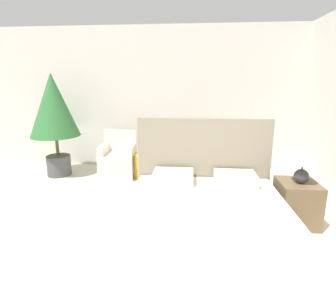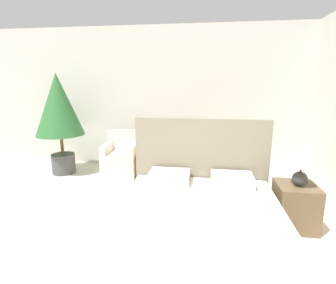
# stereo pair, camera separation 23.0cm
# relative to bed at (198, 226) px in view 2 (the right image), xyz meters

# --- Properties ---
(wall_back) EXTENTS (10.00, 0.06, 2.90)m
(wall_back) POSITION_rel_bed_xyz_m (-0.62, 2.92, 1.16)
(wall_back) COLOR silver
(wall_back) RESTS_ON ground_plane
(bed) EXTENTS (1.81, 2.09, 1.31)m
(bed) POSITION_rel_bed_xyz_m (0.00, 0.00, 0.00)
(bed) COLOR brown
(bed) RESTS_ON ground_plane
(armchair_near_window_left) EXTENTS (0.67, 0.65, 0.86)m
(armchair_near_window_left) POSITION_rel_bed_xyz_m (-1.57, 2.21, -0.00)
(armchair_near_window_left) COLOR silver
(armchair_near_window_left) RESTS_ON ground_plane
(armchair_near_window_right) EXTENTS (0.71, 0.69, 0.86)m
(armchair_near_window_right) POSITION_rel_bed_xyz_m (-0.62, 2.21, -0.00)
(armchair_near_window_right) COLOR silver
(armchair_near_window_right) RESTS_ON ground_plane
(potted_palm) EXTENTS (0.91, 0.91, 1.96)m
(potted_palm) POSITION_rel_bed_xyz_m (-2.75, 2.17, 1.00)
(potted_palm) COLOR #4C4C4C
(potted_palm) RESTS_ON ground_plane
(nightstand) EXTENTS (0.47, 0.49, 0.56)m
(nightstand) POSITION_rel_bed_xyz_m (1.18, 0.67, -0.01)
(nightstand) COLOR brown
(nightstand) RESTS_ON ground_plane
(table_lamp) EXTENTS (0.31, 0.31, 0.50)m
(table_lamp) POSITION_rel_bed_xyz_m (1.20, 0.64, 0.59)
(table_lamp) COLOR #333333
(table_lamp) RESTS_ON nightstand
(side_table) EXTENTS (0.38, 0.38, 0.46)m
(side_table) POSITION_rel_bed_xyz_m (-1.09, 2.17, -0.06)
(side_table) COLOR gold
(side_table) RESTS_ON ground_plane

